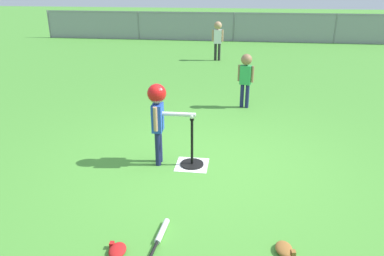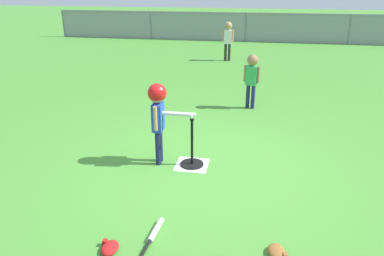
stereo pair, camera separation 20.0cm
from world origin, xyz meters
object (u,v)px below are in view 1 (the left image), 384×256
object	(u,v)px
fielder_near_right	(246,74)
glove_by_plate	(284,249)
baseball_on_tee	(192,116)
glove_near_bats	(117,250)
batter_child	(158,108)
spare_bat_silver	(160,236)
batting_tee	(192,158)
fielder_near_left	(218,36)

from	to	relation	value
fielder_near_right	glove_by_plate	xyz separation A→B (m)	(0.39, -4.22, -0.65)
baseball_on_tee	glove_near_bats	distance (m)	2.02
batter_child	spare_bat_silver	bearing A→B (deg)	-77.65
baseball_on_tee	fielder_near_right	size ratio (longest dim) A/B	0.07
fielder_near_right	spare_bat_silver	xyz separation A→B (m)	(-0.81, -4.18, -0.66)
batting_tee	spare_bat_silver	bearing A→B (deg)	-93.80
fielder_near_left	glove_by_plate	size ratio (longest dim) A/B	5.07
glove_near_bats	spare_bat_silver	bearing A→B (deg)	36.94
batting_tee	fielder_near_right	xyz separation A→B (m)	(0.70, 2.60, 0.58)
baseball_on_tee	fielder_near_left	xyz separation A→B (m)	(-0.16, 7.13, 0.05)
batting_tee	glove_by_plate	distance (m)	1.96
baseball_on_tee	batter_child	bearing A→B (deg)	-179.38
baseball_on_tee	spare_bat_silver	distance (m)	1.73
batter_child	fielder_near_left	xyz separation A→B (m)	(0.29, 7.14, -0.04)
spare_bat_silver	glove_near_bats	size ratio (longest dim) A/B	3.14
baseball_on_tee	glove_near_bats	bearing A→B (deg)	-103.86
spare_bat_silver	glove_near_bats	bearing A→B (deg)	-143.06
fielder_near_right	glove_by_plate	size ratio (longest dim) A/B	4.54
baseball_on_tee	spare_bat_silver	xyz separation A→B (m)	(-0.11, -1.59, -0.69)
glove_near_bats	batter_child	bearing A→B (deg)	89.85
glove_near_bats	fielder_near_left	bearing A→B (deg)	88.09
batting_tee	fielder_near_left	xyz separation A→B (m)	(-0.16, 7.13, 0.66)
baseball_on_tee	fielder_near_right	bearing A→B (deg)	74.85
baseball_on_tee	glove_by_plate	xyz separation A→B (m)	(1.09, -1.63, -0.68)
fielder_near_right	fielder_near_left	distance (m)	4.62
glove_by_plate	batting_tee	bearing A→B (deg)	123.91
fielder_near_right	fielder_near_left	world-z (taller)	fielder_near_left
baseball_on_tee	glove_by_plate	world-z (taller)	baseball_on_tee
spare_bat_silver	fielder_near_right	bearing A→B (deg)	79.06
fielder_near_right	spare_bat_silver	world-z (taller)	fielder_near_right
baseball_on_tee	glove_near_bats	world-z (taller)	baseball_on_tee
fielder_near_right	spare_bat_silver	bearing A→B (deg)	-100.94
glove_by_plate	fielder_near_right	bearing A→B (deg)	95.29
batter_child	glove_by_plate	size ratio (longest dim) A/B	4.84
spare_bat_silver	glove_by_plate	xyz separation A→B (m)	(1.20, -0.04, 0.01)
fielder_near_left	spare_bat_silver	size ratio (longest dim) A/B	1.67
spare_bat_silver	baseball_on_tee	bearing A→B (deg)	86.20
batting_tee	glove_by_plate	xyz separation A→B (m)	(1.09, -1.63, -0.07)
spare_bat_silver	glove_by_plate	world-z (taller)	glove_by_plate
baseball_on_tee	batting_tee	bearing A→B (deg)	-90.00
batting_tee	fielder_near_left	bearing A→B (deg)	91.27
batter_child	spare_bat_silver	world-z (taller)	batter_child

